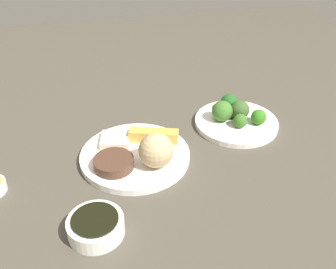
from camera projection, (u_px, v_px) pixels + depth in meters
name	position (u px, v px, depth m)	size (l,w,h in m)	color
tabletop	(133.00, 165.00, 0.87)	(2.20, 2.20, 0.02)	#454035
main_plate	(135.00, 156.00, 0.87)	(0.26, 0.26, 0.02)	white
rice_scoop	(156.00, 150.00, 0.81)	(0.08, 0.08, 0.08)	tan
spring_roll	(154.00, 136.00, 0.90)	(0.12, 0.03, 0.03)	gold
crab_rangoon_wonton	(115.00, 140.00, 0.89)	(0.06, 0.07, 0.02)	beige
stir_fry_heap	(114.00, 163.00, 0.81)	(0.09, 0.09, 0.02)	#492F22
broccoli_plate	(236.00, 122.00, 0.99)	(0.22, 0.22, 0.01)	white
broccoli_floret_0	(222.00, 111.00, 0.97)	(0.06, 0.06, 0.06)	#3B6D27
broccoli_floret_1	(240.00, 110.00, 0.98)	(0.05, 0.05, 0.05)	#365725
broccoli_floret_2	(240.00, 121.00, 0.95)	(0.04, 0.04, 0.04)	#346521
broccoli_floret_3	(259.00, 117.00, 0.96)	(0.04, 0.04, 0.04)	#31741B
broccoli_floret_5	(229.00, 103.00, 1.01)	(0.05, 0.05, 0.05)	#20581E
soy_sauce_bowl	(96.00, 226.00, 0.68)	(0.10, 0.10, 0.03)	white
soy_sauce_bowl_liquid	(95.00, 219.00, 0.67)	(0.09, 0.09, 0.00)	black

